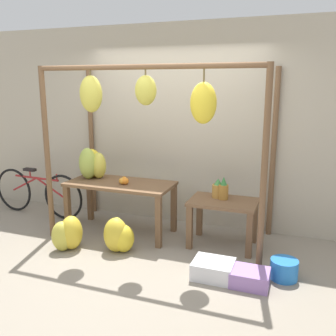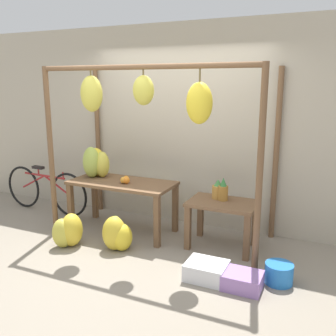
{
  "view_description": "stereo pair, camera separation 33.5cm",
  "coord_description": "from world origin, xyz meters",
  "views": [
    {
      "loc": [
        1.72,
        -3.65,
        2.0
      ],
      "look_at": [
        0.13,
        0.64,
        0.95
      ],
      "focal_mm": 40.0,
      "sensor_mm": 36.0,
      "label": 1
    },
    {
      "loc": [
        2.03,
        -3.52,
        2.0
      ],
      "look_at": [
        0.13,
        0.64,
        0.95
      ],
      "focal_mm": 40.0,
      "sensor_mm": 36.0,
      "label": 2
    }
  ],
  "objects": [
    {
      "name": "ground_plane",
      "position": [
        0.0,
        0.0,
        0.0
      ],
      "size": [
        20.0,
        20.0,
        0.0
      ],
      "primitive_type": "plane",
      "color": "gray"
    },
    {
      "name": "shop_wall_back",
      "position": [
        0.0,
        1.37,
        1.4
      ],
      "size": [
        8.0,
        0.08,
        2.8
      ],
      "color": "#B2A893",
      "rests_on": "ground_plane"
    },
    {
      "name": "stall_awning",
      "position": [
        0.03,
        0.39,
        1.62
      ],
      "size": [
        2.78,
        1.22,
        2.2
      ],
      "color": "brown",
      "rests_on": "ground_plane"
    },
    {
      "name": "display_table_main",
      "position": [
        -0.54,
        0.64,
        0.59
      ],
      "size": [
        1.42,
        0.66,
        0.7
      ],
      "color": "brown",
      "rests_on": "ground_plane"
    },
    {
      "name": "display_table_side",
      "position": [
        0.84,
        0.7,
        0.46
      ],
      "size": [
        0.82,
        0.56,
        0.59
      ],
      "color": "brown",
      "rests_on": "ground_plane"
    },
    {
      "name": "banana_pile_on_table",
      "position": [
        -1.01,
        0.73,
        0.91
      ],
      "size": [
        0.42,
        0.38,
        0.43
      ],
      "color": "gold",
      "rests_on": "display_table_main"
    },
    {
      "name": "orange_pile",
      "position": [
        -0.47,
        0.6,
        0.75
      ],
      "size": [
        0.16,
        0.2,
        0.09
      ],
      "color": "orange",
      "rests_on": "display_table_main"
    },
    {
      "name": "pineapple_cluster",
      "position": [
        0.78,
        0.78,
        0.7
      ],
      "size": [
        0.21,
        0.18,
        0.28
      ],
      "color": "#A3702D",
      "rests_on": "display_table_side"
    },
    {
      "name": "banana_pile_ground_left",
      "position": [
        -0.91,
        -0.06,
        0.19
      ],
      "size": [
        0.38,
        0.42,
        0.42
      ],
      "color": "gold",
      "rests_on": "ground_plane"
    },
    {
      "name": "banana_pile_ground_right",
      "position": [
        -0.3,
        0.1,
        0.2
      ],
      "size": [
        0.43,
        0.35,
        0.43
      ],
      "color": "yellow",
      "rests_on": "ground_plane"
    },
    {
      "name": "fruit_crate_white",
      "position": [
        0.92,
        -0.12,
        0.09
      ],
      "size": [
        0.42,
        0.35,
        0.18
      ],
      "color": "silver",
      "rests_on": "ground_plane"
    },
    {
      "name": "blue_bucket",
      "position": [
        1.62,
        0.11,
        0.11
      ],
      "size": [
        0.29,
        0.29,
        0.21
      ],
      "color": "blue",
      "rests_on": "ground_plane"
    },
    {
      "name": "parked_bicycle",
      "position": [
        -2.07,
        0.83,
        0.36
      ],
      "size": [
        1.65,
        0.13,
        0.73
      ],
      "color": "black",
      "rests_on": "ground_plane"
    },
    {
      "name": "fruit_crate_purple",
      "position": [
        1.31,
        -0.15,
        0.08
      ],
      "size": [
        0.38,
        0.31,
        0.16
      ],
      "color": "#9970B7",
      "rests_on": "ground_plane"
    }
  ]
}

